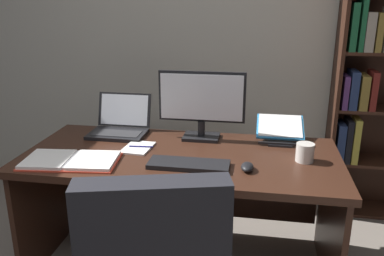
% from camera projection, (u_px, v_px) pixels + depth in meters
% --- Properties ---
extents(wall_back, '(5.43, 0.12, 2.67)m').
position_uv_depth(wall_back, '(196.00, 27.00, 3.10)').
color(wall_back, beige).
rests_on(wall_back, ground).
extents(desk, '(1.76, 0.81, 0.72)m').
position_uv_depth(desk, '(184.00, 178.00, 2.39)').
color(desk, '#381E14').
rests_on(desk, ground).
extents(bookshelf, '(0.87, 0.28, 2.00)m').
position_uv_depth(bookshelf, '(384.00, 78.00, 2.78)').
color(bookshelf, '#381E14').
rests_on(bookshelf, ground).
extents(monitor, '(0.53, 0.16, 0.42)m').
position_uv_depth(monitor, '(202.00, 105.00, 2.44)').
color(monitor, black).
rests_on(monitor, desk).
extents(laptop, '(0.35, 0.31, 0.24)m').
position_uv_depth(laptop, '(120.00, 126.00, 2.58)').
color(laptop, black).
rests_on(laptop, desk).
extents(keyboard, '(0.42, 0.15, 0.02)m').
position_uv_depth(keyboard, '(189.00, 164.00, 2.08)').
color(keyboard, black).
rests_on(keyboard, desk).
extents(computer_mouse, '(0.06, 0.10, 0.04)m').
position_uv_depth(computer_mouse, '(247.00, 167.00, 2.03)').
color(computer_mouse, black).
rests_on(computer_mouse, desk).
extents(reading_stand_with_book, '(0.28, 0.28, 0.12)m').
position_uv_depth(reading_stand_with_book, '(280.00, 129.00, 2.47)').
color(reading_stand_with_book, black).
rests_on(reading_stand_with_book, desk).
extents(open_binder, '(0.52, 0.32, 0.02)m').
position_uv_depth(open_binder, '(71.00, 160.00, 2.13)').
color(open_binder, '#DB422D').
rests_on(open_binder, desk).
extents(notepad, '(0.17, 0.22, 0.01)m').
position_uv_depth(notepad, '(138.00, 148.00, 2.33)').
color(notepad, white).
rests_on(notepad, desk).
extents(pen, '(0.14, 0.02, 0.01)m').
position_uv_depth(pen, '(141.00, 146.00, 2.32)').
color(pen, navy).
rests_on(pen, notepad).
extents(coffee_mug, '(0.10, 0.10, 0.10)m').
position_uv_depth(coffee_mug, '(305.00, 152.00, 2.13)').
color(coffee_mug, silver).
rests_on(coffee_mug, desk).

